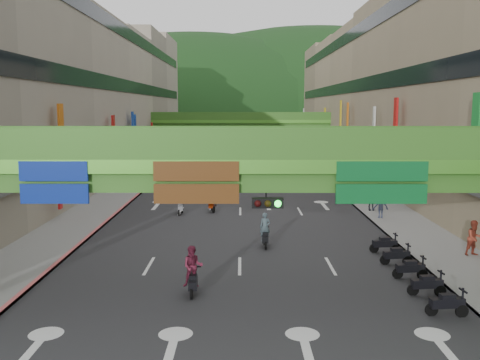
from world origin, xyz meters
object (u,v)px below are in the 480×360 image
scooter_rider_mid (193,270)px  car_silver (205,185)px  scooter_rider_near (265,231)px  car_yellow (255,165)px  overpass_near (265,181)px  pedestrian_red (474,241)px

scooter_rider_mid → car_silver: scooter_rider_mid is taller
scooter_rider_near → car_silver: bearing=103.3°
car_yellow → overpass_near: bearing=-93.2°
scooter_rider_near → pedestrian_red: (10.79, -2.18, 0.02)m
scooter_rider_mid → pedestrian_red: size_ratio=1.13×
car_silver → car_yellow: bearing=66.3°
car_silver → scooter_rider_near: bearing=-83.4°
car_silver → car_yellow: 17.40m
pedestrian_red → overpass_near: bearing=-158.2°
scooter_rider_mid → scooter_rider_near: bearing=66.4°
overpass_near → scooter_rider_near: (0.48, 10.28, -4.30)m
scooter_rider_near → car_yellow: 36.50m
overpass_near → car_yellow: bearing=88.9°
overpass_near → scooter_rider_mid: bearing=138.0°
car_silver → car_yellow: car_yellow is taller
car_yellow → scooter_rider_mid: bearing=-96.9°
overpass_near → scooter_rider_near: bearing=87.3°
pedestrian_red → car_yellow: bearing=91.1°
scooter_rider_near → car_silver: size_ratio=0.52×
scooter_rider_near → pedestrian_red: 11.00m
overpass_near → scooter_rider_mid: (-2.88, 2.59, -4.12)m
car_yellow → scooter_rider_near: bearing=-92.7°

